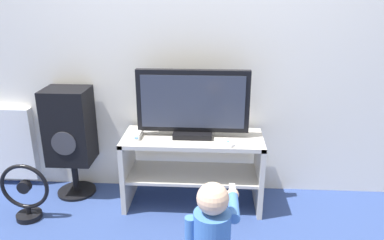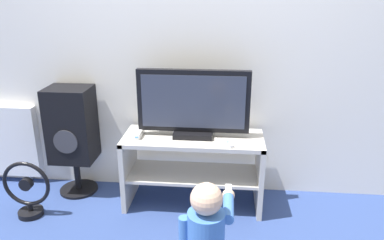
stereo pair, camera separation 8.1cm
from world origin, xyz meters
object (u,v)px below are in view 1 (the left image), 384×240
television (193,104)px  speaker_tower (70,129)px  game_console (139,134)px  child (212,236)px  remote_primary (228,143)px  floor_fan (26,194)px

television → speaker_tower: bearing=175.4°
game_console → television: bearing=6.0°
child → television: bearing=98.9°
game_console → speaker_tower: speaker_tower is taller
child → speaker_tower: (-1.12, 1.09, 0.13)m
television → speaker_tower: size_ratio=0.92×
game_console → speaker_tower: bearing=168.1°
television → child: television is taller
remote_primary → floor_fan: 1.50m
remote_primary → speaker_tower: bearing=169.4°
child → speaker_tower: 1.57m
television → remote_primary: bearing=-30.5°
television → floor_fan: bearing=-165.7°
remote_primary → game_console: bearing=170.5°
television → game_console: bearing=-174.0°
television → floor_fan: (-1.19, -0.30, -0.60)m
child → speaker_tower: bearing=136.0°
child → speaker_tower: size_ratio=0.83×
game_console → remote_primary: bearing=-9.5°
game_console → child: 1.13m
remote_primary → child: size_ratio=0.18×
game_console → floor_fan: 0.91m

